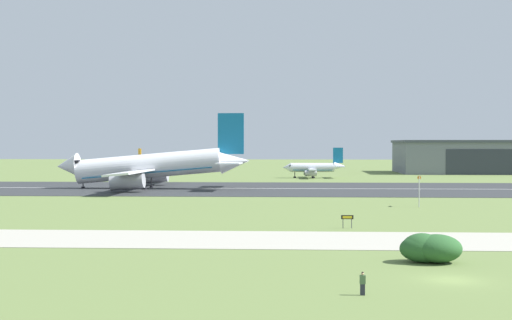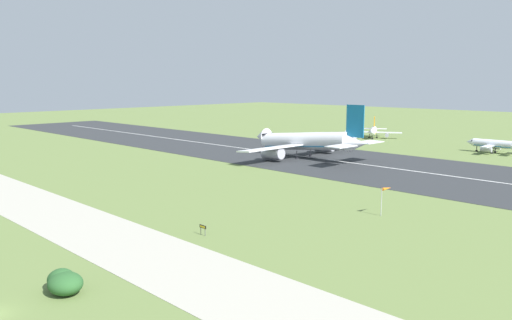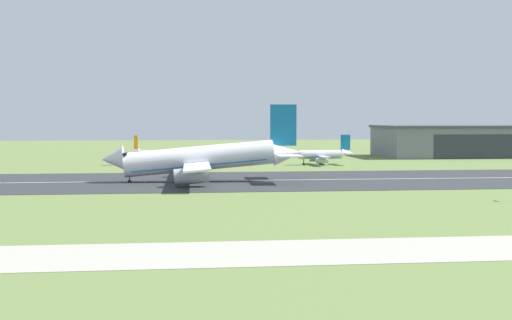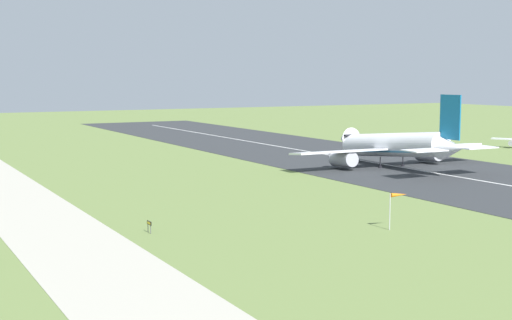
% 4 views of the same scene
% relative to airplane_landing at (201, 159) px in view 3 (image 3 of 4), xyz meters
% --- Properties ---
extents(ground_plane, '(706.80, 706.80, 0.00)m').
position_rel_airplane_landing_xyz_m(ground_plane, '(44.96, -52.83, -5.07)').
color(ground_plane, olive).
extents(runway_strip, '(466.80, 51.22, 0.06)m').
position_rel_airplane_landing_xyz_m(runway_strip, '(44.96, 1.70, -5.04)').
color(runway_strip, '#2B2D30').
rests_on(runway_strip, ground_plane).
extents(runway_centreline, '(420.12, 0.70, 0.01)m').
position_rel_airplane_landing_xyz_m(runway_centreline, '(44.96, 1.70, -5.01)').
color(runway_centreline, silver).
rests_on(runway_centreline, runway_strip).
extents(hangar_building, '(66.35, 34.16, 11.59)m').
position_rel_airplane_landing_xyz_m(hangar_building, '(103.09, 93.62, 0.74)').
color(hangar_building, slate).
rests_on(hangar_building, ground_plane).
extents(airplane_landing, '(45.53, 51.92, 17.36)m').
position_rel_airplane_landing_xyz_m(airplane_landing, '(0.00, 0.00, 0.00)').
color(airplane_landing, white).
rests_on(airplane_landing, ground_plane).
extents(airplane_parked_west, '(18.86, 17.77, 9.18)m').
position_rel_airplane_landing_xyz_m(airplane_parked_west, '(39.00, 53.03, -2.01)').
color(airplane_parked_west, silver).
rests_on(airplane_parked_west, ground_plane).
extents(airplane_parked_centre, '(21.95, 17.92, 8.77)m').
position_rel_airplane_landing_xyz_m(airplane_parked_centre, '(-14.62, 64.32, -2.18)').
color(airplane_parked_centre, white).
rests_on(airplane_parked_centre, ground_plane).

